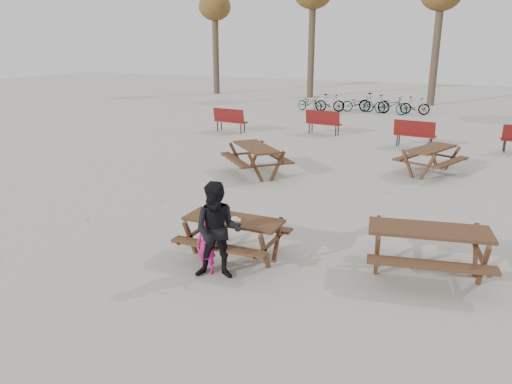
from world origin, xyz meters
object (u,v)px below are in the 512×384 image
at_px(main_picnic_table, 234,228).
at_px(picnic_table_east, 427,252).
at_px(adult, 218,231).
at_px(picnic_table_far, 430,161).
at_px(food_tray, 235,220).
at_px(soda_bottle, 215,215).
at_px(picnic_table_north, 256,160).
at_px(child, 207,244).

distance_m(main_picnic_table, picnic_table_east, 3.42).
height_order(adult, picnic_table_far, adult).
bearing_deg(food_tray, picnic_table_far, 71.87).
bearing_deg(adult, picnic_table_far, 54.84).
bearing_deg(adult, soda_bottle, 103.22).
bearing_deg(picnic_table_east, picnic_table_far, 84.42).
xyz_separation_m(main_picnic_table, adult, (0.12, -0.82, 0.26)).
bearing_deg(picnic_table_east, adult, -165.48).
distance_m(main_picnic_table, food_tray, 0.25).
height_order(adult, picnic_table_north, adult).
distance_m(child, adult, 0.43).
relative_size(adult, picnic_table_north, 0.85).
bearing_deg(picnic_table_far, soda_bottle, -179.37).
bearing_deg(food_tray, picnic_table_east, 14.08).
bearing_deg(food_tray, picnic_table_north, 110.79).
xyz_separation_m(food_tray, picnic_table_east, (3.25, 0.82, -0.36)).
relative_size(main_picnic_table, adult, 1.06).
bearing_deg(main_picnic_table, child, -101.23).
height_order(picnic_table_north, picnic_table_far, picnic_table_north).
distance_m(main_picnic_table, adult, 0.87).
distance_m(child, picnic_table_north, 6.63).
distance_m(soda_bottle, picnic_table_north, 6.02).
relative_size(picnic_table_east, picnic_table_north, 1.00).
relative_size(main_picnic_table, picnic_table_north, 0.90).
xyz_separation_m(child, picnic_table_north, (-1.93, 6.34, -0.10)).
xyz_separation_m(picnic_table_north, picnic_table_far, (4.75, 2.20, -0.03)).
bearing_deg(picnic_table_far, main_picnic_table, -177.73).
bearing_deg(main_picnic_table, adult, -81.73).
xyz_separation_m(food_tray, child, (-0.24, -0.64, -0.27)).
bearing_deg(picnic_table_north, main_picnic_table, -25.08).
bearing_deg(soda_bottle, main_picnic_table, 24.57).
relative_size(picnic_table_north, picnic_table_far, 1.07).
bearing_deg(food_tray, soda_bottle, -174.45).
bearing_deg(soda_bottle, picnic_table_far, 69.41).
relative_size(soda_bottle, adult, 0.10).
relative_size(child, picnic_table_far, 0.56).
xyz_separation_m(child, picnic_table_east, (3.49, 1.46, -0.09)).
relative_size(food_tray, picnic_table_east, 0.09).
height_order(food_tray, soda_bottle, soda_bottle).
xyz_separation_m(main_picnic_table, picnic_table_east, (3.34, 0.72, -0.16)).
height_order(food_tray, picnic_table_east, picnic_table_east).
distance_m(food_tray, picnic_table_far, 8.32).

